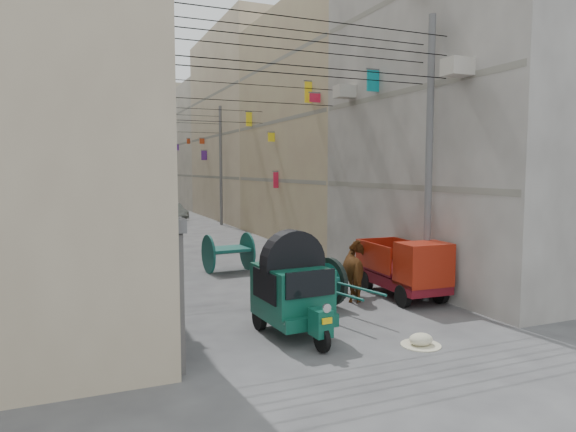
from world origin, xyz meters
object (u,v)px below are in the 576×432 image
auto_rickshaw (293,288)px  feed_sack (421,339)px  second_cart (228,251)px  horse (358,271)px  distant_car_white (155,227)px  mini_truck (409,271)px  tonga_cart (313,283)px  distant_car_grey (172,211)px  distant_car_green (148,211)px

auto_rickshaw → feed_sack: size_ratio=4.94×
second_cart → horse: (2.41, -5.25, 0.06)m
distant_car_white → mini_truck: bearing=114.8°
tonga_cart → distant_car_grey: size_ratio=0.86×
tonga_cart → horse: 1.80m
mini_truck → tonga_cart: bearing=178.7°
auto_rickshaw → mini_truck: bearing=16.4°
horse → distant_car_green: 27.43m
distant_car_grey → distant_car_green: (-1.69, 1.04, -0.01)m
second_cart → distant_car_white: (-1.11, 10.56, -0.14)m
distant_car_grey → second_cart: bearing=-104.7°
second_cart → distant_car_green: second_cart is taller
second_cart → distant_car_white: bearing=91.5°
distant_car_white → horse: bearing=111.3°
tonga_cart → feed_sack: tonga_cart is taller
horse → distant_car_grey: horse is taller
mini_truck → distant_car_green: size_ratio=0.78×
mini_truck → feed_sack: 4.00m
second_cart → feed_sack: bearing=-85.0°
horse → distant_car_grey: size_ratio=0.53×
distant_car_green → mini_truck: bearing=109.4°
auto_rickshaw → distant_car_white: size_ratio=0.74×
auto_rickshaw → second_cart: size_ratio=1.54×
tonga_cart → mini_truck: mini_truck is taller
feed_sack → distant_car_grey: size_ratio=0.15×
mini_truck → distant_car_white: mini_truck is taller
tonga_cart → second_cart: size_ratio=1.84×
second_cart → horse: horse is taller
tonga_cart → feed_sack: bearing=-90.2°
horse → distant_car_grey: 26.29m
feed_sack → horse: horse is taller
second_cart → distant_car_grey: second_cart is taller
feed_sack → horse: bearing=78.3°
second_cart → distant_car_white: size_ratio=0.48×
distant_car_grey → distant_car_green: distant_car_grey is taller
horse → second_cart: bearing=-47.2°
auto_rickshaw → tonga_cart: bearing=48.9°
auto_rickshaw → mini_truck: (4.31, 1.57, -0.23)m
feed_sack → distant_car_grey: 30.35m
tonga_cart → second_cart: 5.83m
tonga_cart → feed_sack: 3.68m
distant_car_white → distant_car_grey: distant_car_white is taller
distant_car_white → distant_car_grey: 10.84m
second_cart → tonga_cart: bearing=-87.7°
feed_sack → auto_rickshaw: bearing=141.5°
horse → mini_truck: bearing=167.4°
feed_sack → distant_car_green: (-1.57, 31.39, 0.46)m
tonga_cart → distant_car_grey: tonga_cart is taller
mini_truck → distant_car_white: (-4.77, 16.54, -0.23)m
horse → distant_car_green: (-2.41, 27.32, -0.22)m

